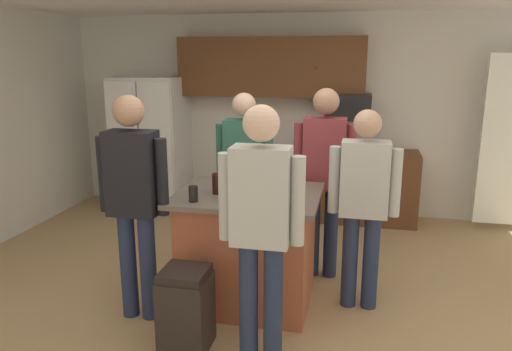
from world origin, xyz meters
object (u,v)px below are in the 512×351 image
at_px(person_guest_left, 261,219).
at_px(mug_blue_stoneware, 226,193).
at_px(microwave_over_range, 348,107).
at_px(trash_bin, 186,309).
at_px(person_elder_center, 134,193).
at_px(glass_dark_ale, 193,194).
at_px(kitchen_island, 248,248).
at_px(glass_short_whisky, 295,180).
at_px(refrigerator, 151,144).
at_px(person_guest_right, 244,167).
at_px(person_guest_by_door, 324,170).
at_px(glass_pilsner, 217,184).
at_px(serving_tray, 254,190).
at_px(mug_ceramic_white, 233,176).
at_px(person_host_foreground, 364,197).

distance_m(person_guest_left, mug_blue_stoneware, 0.71).
bearing_deg(microwave_over_range, trash_bin, -107.05).
bearing_deg(person_elder_center, glass_dark_ale, -15.13).
bearing_deg(kitchen_island, mug_blue_stoneware, -122.42).
bearing_deg(glass_short_whisky, person_elder_center, -149.40).
bearing_deg(kitchen_island, glass_dark_ale, -137.78).
bearing_deg(refrigerator, microwave_over_range, 2.60).
height_order(person_guest_right, person_elder_center, person_elder_center).
bearing_deg(person_guest_right, trash_bin, -17.82).
relative_size(refrigerator, person_guest_by_door, 1.00).
relative_size(person_elder_center, glass_dark_ale, 14.54).
xyz_separation_m(kitchen_island, person_guest_by_door, (0.56, 0.66, 0.55)).
xyz_separation_m(microwave_over_range, person_guest_left, (-0.43, -3.24, -0.41)).
relative_size(person_guest_left, glass_short_whisky, 13.20).
relative_size(mug_blue_stoneware, trash_bin, 0.22).
bearing_deg(glass_pilsner, kitchen_island, 16.78).
xyz_separation_m(person_guest_by_door, glass_short_whisky, (-0.21, -0.41, -0.00)).
xyz_separation_m(refrigerator, person_elder_center, (1.09, -2.75, 0.15)).
distance_m(kitchen_island, serving_tray, 0.50).
bearing_deg(trash_bin, serving_tray, 68.26).
bearing_deg(glass_pilsner, glass_dark_ale, -114.21).
height_order(person_guest_left, glass_dark_ale, person_guest_left).
bearing_deg(mug_blue_stoneware, microwave_over_range, 72.60).
height_order(mug_blue_stoneware, mug_ceramic_white, mug_ceramic_white).
distance_m(person_elder_center, person_guest_left, 1.14).
bearing_deg(person_elder_center, mug_ceramic_white, 24.11).
xyz_separation_m(person_guest_by_door, person_guest_left, (-0.29, -1.46, -0.01)).
height_order(glass_short_whisky, mug_ceramic_white, glass_short_whisky).
bearing_deg(glass_pilsner, mug_blue_stoneware, -48.88).
relative_size(refrigerator, person_host_foreground, 1.08).
bearing_deg(microwave_over_range, mug_blue_stoneware, -107.40).
relative_size(refrigerator, glass_dark_ale, 14.58).
distance_m(person_guest_left, glass_pilsner, 0.89).
relative_size(glass_dark_ale, mug_ceramic_white, 1.03).
relative_size(kitchen_island, glass_short_whisky, 8.72).
height_order(person_guest_by_door, person_host_foreground, person_guest_by_door).
relative_size(person_host_foreground, serving_tray, 3.79).
height_order(glass_pilsner, glass_short_whisky, glass_pilsner).
bearing_deg(serving_tray, mug_ceramic_white, 131.00).
xyz_separation_m(refrigerator, mug_ceramic_white, (1.68, -2.00, 0.13)).
bearing_deg(person_guest_left, person_guest_by_door, -30.18).
xyz_separation_m(person_guest_left, glass_short_whisky, (0.08, 1.05, 0.00)).
xyz_separation_m(person_host_foreground, serving_tray, (-0.89, -0.08, 0.03)).
bearing_deg(person_guest_right, refrigerator, -148.20).
height_order(person_elder_center, mug_blue_stoneware, person_elder_center).
bearing_deg(person_host_foreground, person_guest_right, -38.10).
xyz_separation_m(person_host_foreground, mug_blue_stoneware, (-1.06, -0.33, 0.06)).
relative_size(refrigerator, person_guest_right, 1.04).
bearing_deg(person_guest_by_door, kitchen_island, 0.00).
xyz_separation_m(glass_dark_ale, mug_ceramic_white, (0.14, 0.65, -0.01)).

